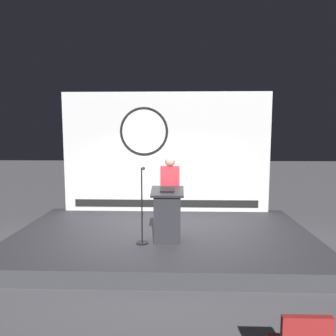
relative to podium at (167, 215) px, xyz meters
name	(u,v)px	position (x,y,z in m)	size (l,w,h in m)	color
ground_plane	(163,245)	(-0.12, 0.57, -0.83)	(40.00, 40.00, 0.00)	#4C4C51
stage_platform	(163,238)	(-0.12, 0.57, -0.68)	(6.40, 4.00, 0.30)	#333338
banner_display	(165,153)	(-0.13, 2.42, 1.08)	(5.57, 0.12, 3.22)	silver
podium	(167,215)	(0.00, 0.00, 0.00)	(0.64, 0.50, 1.08)	#26262B
speaker_person	(170,194)	(0.04, 0.48, 0.33)	(0.40, 0.26, 1.67)	black
microphone_stand	(142,217)	(-0.49, -0.11, -0.01)	(0.24, 0.47, 1.49)	black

